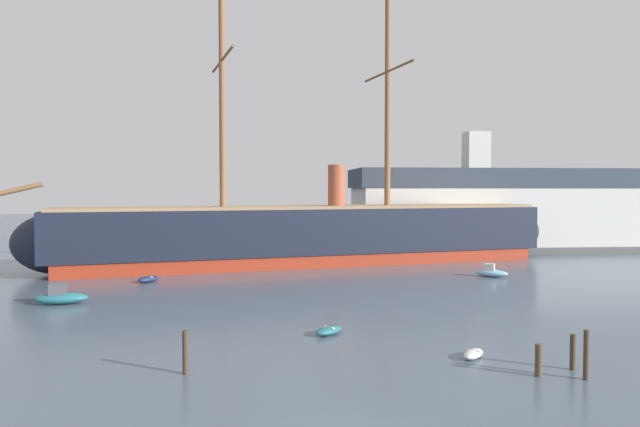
{
  "coord_description": "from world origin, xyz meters",
  "views": [
    {
      "loc": [
        -2.71,
        -19.25,
        8.69
      ],
      "look_at": [
        2.89,
        35.91,
        6.43
      ],
      "focal_mm": 33.4,
      "sensor_mm": 36.0,
      "label": 1
    }
  ],
  "objects_px": {
    "dinghy_foreground_right": "(473,354)",
    "motorboat_mid_left": "(61,297)",
    "mooring_piling_right_pair": "(586,355)",
    "mooring_piling_midwater": "(185,352)",
    "mooring_piling_left_pair": "(539,360)",
    "dinghy_near_centre": "(329,331)",
    "tall_ship": "(309,234)",
    "dinghy_alongside_bow": "(148,279)",
    "dockside_warehouse_right": "(530,209)",
    "motorboat_alongside_stern": "(491,272)",
    "mooring_piling_nearest": "(573,352)"
  },
  "relations": [
    {
      "from": "motorboat_mid_left",
      "to": "mooring_piling_midwater",
      "type": "relative_size",
      "value": 1.93
    },
    {
      "from": "dinghy_foreground_right",
      "to": "motorboat_alongside_stern",
      "type": "distance_m",
      "value": 29.9
    },
    {
      "from": "motorboat_alongside_stern",
      "to": "mooring_piling_right_pair",
      "type": "bearing_deg",
      "value": -104.5
    },
    {
      "from": "dinghy_alongside_bow",
      "to": "mooring_piling_right_pair",
      "type": "height_order",
      "value": "mooring_piling_right_pair"
    },
    {
      "from": "motorboat_mid_left",
      "to": "dockside_warehouse_right",
      "type": "xyz_separation_m",
      "value": [
        54.28,
        36.57,
        5.21
      ]
    },
    {
      "from": "motorboat_mid_left",
      "to": "dinghy_near_centre",
      "type": "bearing_deg",
      "value": -30.98
    },
    {
      "from": "mooring_piling_left_pair",
      "to": "dockside_warehouse_right",
      "type": "height_order",
      "value": "dockside_warehouse_right"
    },
    {
      "from": "dinghy_foreground_right",
      "to": "mooring_piling_right_pair",
      "type": "bearing_deg",
      "value": -45.08
    },
    {
      "from": "dinghy_near_centre",
      "to": "dockside_warehouse_right",
      "type": "bearing_deg",
      "value": 53.78
    },
    {
      "from": "mooring_piling_midwater",
      "to": "tall_ship",
      "type": "bearing_deg",
      "value": 77.21
    },
    {
      "from": "dinghy_foreground_right",
      "to": "motorboat_alongside_stern",
      "type": "relative_size",
      "value": 0.57
    },
    {
      "from": "dinghy_near_centre",
      "to": "mooring_piling_left_pair",
      "type": "bearing_deg",
      "value": -45.09
    },
    {
      "from": "motorboat_alongside_stern",
      "to": "dockside_warehouse_right",
      "type": "bearing_deg",
      "value": 58.03
    },
    {
      "from": "mooring_piling_midwater",
      "to": "dinghy_alongside_bow",
      "type": "bearing_deg",
      "value": 103.62
    },
    {
      "from": "tall_ship",
      "to": "dinghy_alongside_bow",
      "type": "distance_m",
      "value": 20.22
    },
    {
      "from": "dinghy_near_centre",
      "to": "motorboat_mid_left",
      "type": "relative_size",
      "value": 0.55
    },
    {
      "from": "motorboat_alongside_stern",
      "to": "mooring_piling_left_pair",
      "type": "bearing_deg",
      "value": -108.13
    },
    {
      "from": "dinghy_near_centre",
      "to": "motorboat_mid_left",
      "type": "height_order",
      "value": "motorboat_mid_left"
    },
    {
      "from": "tall_ship",
      "to": "mooring_piling_nearest",
      "type": "xyz_separation_m",
      "value": [
        9.32,
        -41.55,
        -2.67
      ]
    },
    {
      "from": "dinghy_alongside_bow",
      "to": "dockside_warehouse_right",
      "type": "distance_m",
      "value": 56.5
    },
    {
      "from": "dinghy_near_centre",
      "to": "mooring_piling_nearest",
      "type": "bearing_deg",
      "value": -36.36
    },
    {
      "from": "motorboat_mid_left",
      "to": "mooring_piling_left_pair",
      "type": "xyz_separation_m",
      "value": [
        27.88,
        -20.28,
        0.19
      ]
    },
    {
      "from": "tall_ship",
      "to": "dinghy_near_centre",
      "type": "relative_size",
      "value": 31.01
    },
    {
      "from": "dinghy_foreground_right",
      "to": "mooring_piling_left_pair",
      "type": "xyz_separation_m",
      "value": [
        1.95,
        -3.19,
        0.53
      ]
    },
    {
      "from": "dinghy_alongside_bow",
      "to": "motorboat_alongside_stern",
      "type": "xyz_separation_m",
      "value": [
        33.3,
        0.08,
        0.16
      ]
    },
    {
      "from": "dinghy_foreground_right",
      "to": "motorboat_mid_left",
      "type": "relative_size",
      "value": 0.48
    },
    {
      "from": "tall_ship",
      "to": "mooring_piling_left_pair",
      "type": "height_order",
      "value": "tall_ship"
    },
    {
      "from": "tall_ship",
      "to": "dinghy_foreground_right",
      "type": "distance_m",
      "value": 39.65
    },
    {
      "from": "mooring_piling_right_pair",
      "to": "dockside_warehouse_right",
      "type": "distance_m",
      "value": 62.7
    },
    {
      "from": "tall_ship",
      "to": "motorboat_mid_left",
      "type": "bearing_deg",
      "value": -133.11
    },
    {
      "from": "mooring_piling_midwater",
      "to": "dockside_warehouse_right",
      "type": "xyz_separation_m",
      "value": [
        42.78,
        54.85,
        4.74
      ]
    },
    {
      "from": "mooring_piling_left_pair",
      "to": "mooring_piling_right_pair",
      "type": "xyz_separation_m",
      "value": [
        1.92,
        -0.7,
        0.39
      ]
    },
    {
      "from": "mooring_piling_right_pair",
      "to": "mooring_piling_midwater",
      "type": "relative_size",
      "value": 1.11
    },
    {
      "from": "tall_ship",
      "to": "mooring_piling_nearest",
      "type": "bearing_deg",
      "value": -77.36
    },
    {
      "from": "dockside_warehouse_right",
      "to": "dinghy_alongside_bow",
      "type": "bearing_deg",
      "value": -152.08
    },
    {
      "from": "mooring_piling_left_pair",
      "to": "mooring_piling_midwater",
      "type": "xyz_separation_m",
      "value": [
        -16.38,
        2.0,
        0.28
      ]
    },
    {
      "from": "mooring_piling_midwater",
      "to": "motorboat_alongside_stern",
      "type": "bearing_deg",
      "value": 47.3
    },
    {
      "from": "dinghy_foreground_right",
      "to": "dockside_warehouse_right",
      "type": "height_order",
      "value": "dockside_warehouse_right"
    },
    {
      "from": "mooring_piling_left_pair",
      "to": "tall_ship",
      "type": "bearing_deg",
      "value": 99.67
    },
    {
      "from": "dinghy_alongside_bow",
      "to": "mooring_piling_right_pair",
      "type": "relative_size",
      "value": 1.16
    },
    {
      "from": "motorboat_mid_left",
      "to": "mooring_piling_midwater",
      "type": "height_order",
      "value": "mooring_piling_midwater"
    },
    {
      "from": "mooring_piling_right_pair",
      "to": "dinghy_alongside_bow",
      "type": "bearing_deg",
      "value": 128.92
    },
    {
      "from": "tall_ship",
      "to": "mooring_piling_midwater",
      "type": "distance_m",
      "value": 41.46
    },
    {
      "from": "dinghy_near_centre",
      "to": "dinghy_alongside_bow",
      "type": "relative_size",
      "value": 0.82
    },
    {
      "from": "motorboat_alongside_stern",
      "to": "mooring_piling_left_pair",
      "type": "xyz_separation_m",
      "value": [
        -10.01,
        -30.59,
        0.29
      ]
    },
    {
      "from": "mooring_piling_nearest",
      "to": "mooring_piling_left_pair",
      "type": "distance_m",
      "value": 2.25
    },
    {
      "from": "mooring_piling_midwater",
      "to": "mooring_piling_right_pair",
      "type": "bearing_deg",
      "value": -8.37
    },
    {
      "from": "mooring_piling_left_pair",
      "to": "dinghy_alongside_bow",
      "type": "bearing_deg",
      "value": 127.35
    },
    {
      "from": "dinghy_near_centre",
      "to": "motorboat_alongside_stern",
      "type": "distance_m",
      "value": 28.77
    },
    {
      "from": "motorboat_mid_left",
      "to": "dockside_warehouse_right",
      "type": "distance_m",
      "value": 65.66
    }
  ]
}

